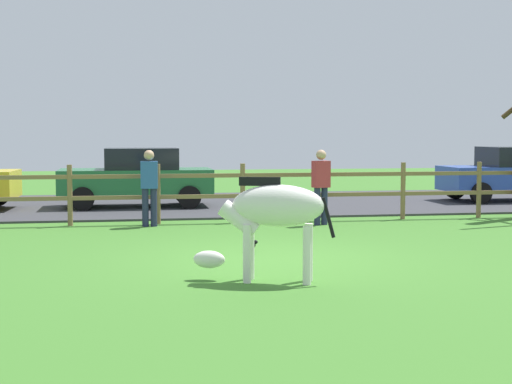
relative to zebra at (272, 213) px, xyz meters
The scene contains 8 objects.
ground_plane 2.15m from the zebra, 79.64° to the left, with size 60.00×60.00×0.00m, color #3D7528.
parking_asphalt 11.25m from the zebra, 88.22° to the left, with size 28.00×7.40×0.05m, color #38383D.
paddock_fence 6.92m from the zebra, 92.16° to the left, with size 20.89×0.11×1.32m.
zebra is the anchor object (origin of this frame).
crow_on_grass 2.70m from the zebra, 86.69° to the left, with size 0.21×0.10×0.20m.
parked_car_green 10.67m from the zebra, 98.54° to the left, with size 4.00×1.89×1.56m.
visitor_left_of_tree 6.64m from the zebra, 102.21° to the left, with size 0.37×0.24×1.64m.
visitor_right_of_tree 6.55m from the zebra, 69.55° to the left, with size 0.41×0.31×1.64m.
Camera 1 is at (-2.31, -11.92, 1.99)m, focal length 53.81 mm.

